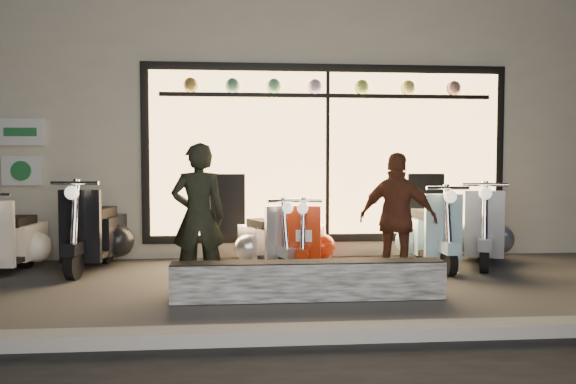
% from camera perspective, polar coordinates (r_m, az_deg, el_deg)
% --- Properties ---
extents(ground, '(40.00, 40.00, 0.00)m').
position_cam_1_polar(ground, '(6.51, -0.40, -9.55)').
color(ground, '#383533').
rests_on(ground, ground).
extents(kerb, '(40.00, 0.25, 0.12)m').
position_cam_1_polar(kerb, '(4.57, 1.63, -14.24)').
color(kerb, slate).
rests_on(kerb, ground).
extents(shop_building, '(10.20, 6.23, 4.20)m').
position_cam_1_polar(shop_building, '(11.35, -2.38, 6.47)').
color(shop_building, beige).
rests_on(shop_building, ground).
extents(graffiti_barrier, '(2.81, 0.28, 0.40)m').
position_cam_1_polar(graffiti_barrier, '(5.86, 2.10, -8.97)').
color(graffiti_barrier, black).
rests_on(graffiti_barrier, ground).
extents(scooter_silver, '(0.74, 1.27, 0.92)m').
position_cam_1_polar(scooter_silver, '(7.55, -2.46, -4.96)').
color(scooter_silver, black).
rests_on(scooter_silver, ground).
extents(scooter_red, '(0.60, 1.30, 0.93)m').
position_cam_1_polar(scooter_red, '(7.52, 2.03, -4.97)').
color(scooter_red, black).
rests_on(scooter_red, ground).
extents(scooter_black, '(0.60, 1.60, 1.14)m').
position_cam_1_polar(scooter_black, '(8.02, -18.80, -4.01)').
color(scooter_black, black).
rests_on(scooter_black, ground).
extents(scooter_cream, '(0.51, 1.42, 1.01)m').
position_cam_1_polar(scooter_cream, '(8.10, -25.89, -4.45)').
color(scooter_cream, black).
rests_on(scooter_cream, ground).
extents(scooter_blue, '(0.48, 1.49, 1.07)m').
position_cam_1_polar(scooter_blue, '(8.01, 14.11, -4.15)').
color(scooter_blue, black).
rests_on(scooter_blue, ground).
extents(scooter_grey, '(0.89, 1.52, 1.11)m').
position_cam_1_polar(scooter_grey, '(8.42, 19.21, -3.78)').
color(scooter_grey, black).
rests_on(scooter_grey, ground).
extents(man, '(0.63, 0.45, 1.63)m').
position_cam_1_polar(man, '(6.31, -9.08, -2.49)').
color(man, black).
rests_on(man, ground).
extents(woman, '(0.97, 0.76, 1.53)m').
position_cam_1_polar(woman, '(6.60, 11.08, -2.69)').
color(woman, '#5C2F1D').
rests_on(woman, ground).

